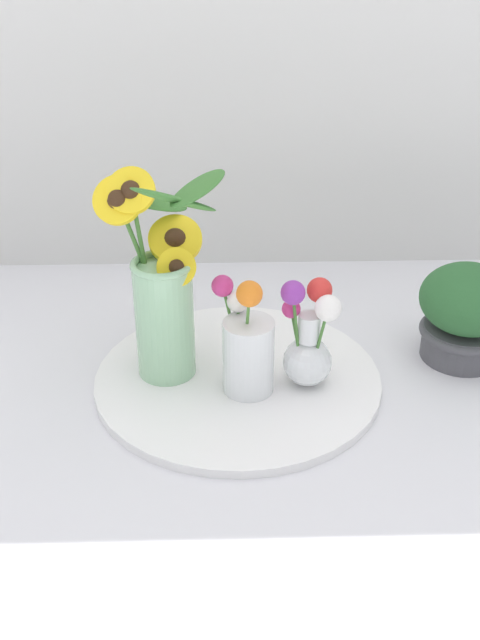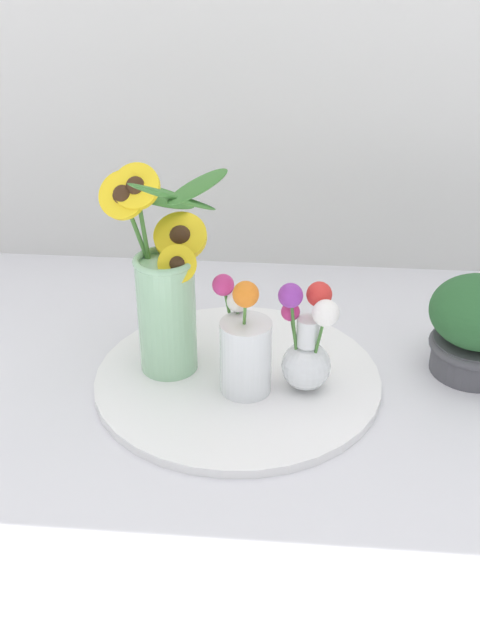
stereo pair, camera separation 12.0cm
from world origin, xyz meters
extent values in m
plane|color=silver|center=(0.00, 0.00, 0.00)|extent=(6.00, 6.00, 0.00)
cylinder|color=white|center=(0.00, 0.03, 0.01)|extent=(0.48, 0.48, 0.02)
cylinder|color=#99CC9E|center=(-0.12, 0.05, 0.11)|extent=(0.10, 0.10, 0.20)
torus|color=#99CC9E|center=(-0.12, 0.05, 0.22)|extent=(0.10, 0.10, 0.01)
cylinder|color=#427533|center=(-0.10, 0.06, 0.15)|extent=(0.01, 0.06, 0.18)
cylinder|color=yellow|center=(-0.10, 0.09, 0.24)|extent=(0.09, 0.08, 0.06)
sphere|color=#382314|center=(-0.10, 0.09, 0.24)|extent=(0.04, 0.04, 0.04)
cylinder|color=#427533|center=(-0.12, 0.03, 0.13)|extent=(0.05, 0.01, 0.16)
cylinder|color=yellow|center=(-0.09, 0.03, 0.22)|extent=(0.07, 0.04, 0.07)
sphere|color=#382314|center=(-0.09, 0.03, 0.22)|extent=(0.03, 0.03, 0.03)
cylinder|color=#427533|center=(-0.15, 0.06, 0.20)|extent=(0.04, 0.03, 0.25)
cylinder|color=yellow|center=(-0.16, 0.07, 0.33)|extent=(0.08, 0.06, 0.07)
sphere|color=#382314|center=(-0.16, 0.07, 0.33)|extent=(0.03, 0.03, 0.03)
cylinder|color=#427533|center=(-0.14, 0.06, 0.19)|extent=(0.08, 0.02, 0.25)
cylinder|color=yellow|center=(-0.18, 0.07, 0.31)|extent=(0.09, 0.06, 0.09)
sphere|color=#382314|center=(-0.18, 0.07, 0.31)|extent=(0.03, 0.03, 0.03)
ellipsoid|color=#38702D|center=(-0.09, 0.00, 0.34)|extent=(0.15, 0.12, 0.08)
ellipsoid|color=#38702D|center=(-0.06, 0.02, 0.35)|extent=(0.11, 0.16, 0.04)
ellipsoid|color=#38702D|center=(-0.14, 0.12, 0.30)|extent=(0.15, 0.10, 0.06)
cylinder|color=white|center=(0.02, -0.01, 0.08)|extent=(0.08, 0.08, 0.12)
cylinder|color=#4C8438|center=(-0.01, 0.02, 0.11)|extent=(0.04, 0.04, 0.13)
sphere|color=#C6337A|center=(-0.02, 0.04, 0.18)|extent=(0.04, 0.04, 0.04)
cylinder|color=#4C8438|center=(0.01, 0.02, 0.10)|extent=(0.02, 0.03, 0.11)
sphere|color=white|center=(0.00, 0.03, 0.16)|extent=(0.04, 0.04, 0.04)
cylinder|color=#4C8438|center=(0.01, -0.01, 0.12)|extent=(0.01, 0.02, 0.14)
sphere|color=orange|center=(0.02, -0.02, 0.20)|extent=(0.04, 0.04, 0.04)
sphere|color=white|center=(0.11, 0.01, 0.06)|extent=(0.08, 0.08, 0.08)
cylinder|color=white|center=(0.11, 0.01, 0.12)|extent=(0.04, 0.04, 0.05)
cylinder|color=#427533|center=(0.13, -0.01, 0.10)|extent=(0.03, 0.01, 0.13)
sphere|color=white|center=(0.14, -0.01, 0.17)|extent=(0.04, 0.04, 0.04)
cylinder|color=#427533|center=(0.13, 0.01, 0.11)|extent=(0.01, 0.01, 0.14)
sphere|color=red|center=(0.13, 0.02, 0.18)|extent=(0.04, 0.04, 0.04)
cylinder|color=#427533|center=(0.09, 0.01, 0.10)|extent=(0.02, 0.02, 0.10)
sphere|color=#C6337A|center=(0.08, 0.02, 0.15)|extent=(0.03, 0.03, 0.03)
cylinder|color=#427533|center=(0.09, 0.00, 0.11)|extent=(0.02, 0.01, 0.15)
sphere|color=purple|center=(0.08, -0.01, 0.19)|extent=(0.04, 0.04, 0.04)
cylinder|color=#4C4C51|center=(0.40, 0.10, 0.03)|extent=(0.14, 0.14, 0.06)
torus|color=#4C4C51|center=(0.40, 0.10, 0.05)|extent=(0.15, 0.15, 0.02)
ellipsoid|color=#285B2D|center=(0.40, 0.10, 0.12)|extent=(0.17, 0.17, 0.12)
camera|label=1|loc=(-0.03, -1.01, 0.72)|focal=42.00mm
camera|label=2|loc=(0.09, -1.01, 0.72)|focal=42.00mm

